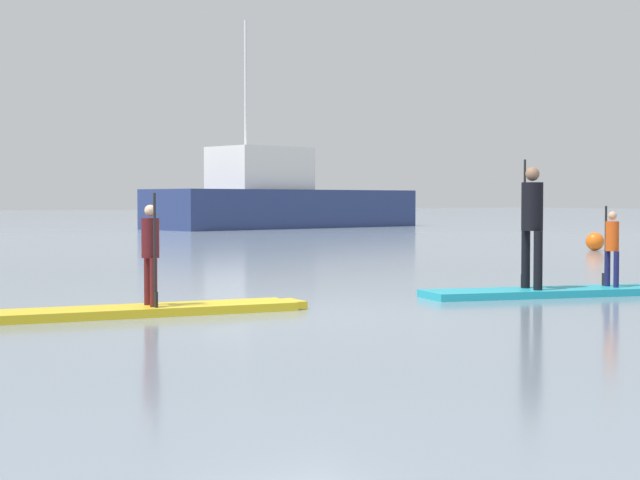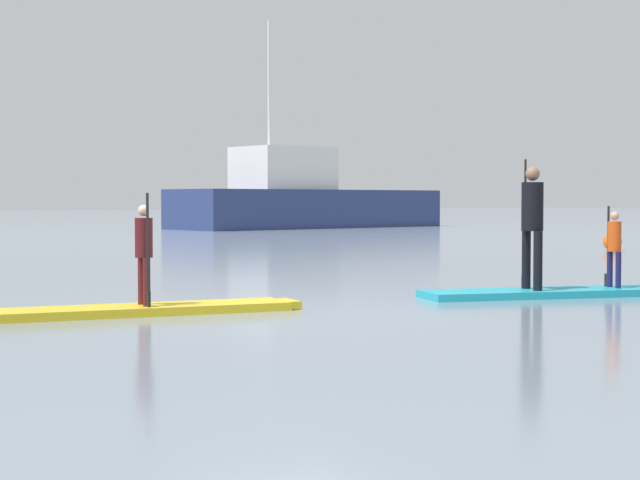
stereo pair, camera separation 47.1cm
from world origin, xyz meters
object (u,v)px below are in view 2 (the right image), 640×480
paddleboard_near (143,310)px  paddler_child_front (614,245)px  paddler_child_solo (144,249)px  paddleboard_far (555,293)px  fishing_boat_white_large (304,201)px  mooring_buoy_near (612,242)px  paddler_adult (532,219)px

paddleboard_near → paddler_child_front: (6.53, -1.13, 0.64)m
paddler_child_solo → paddleboard_far: 5.75m
fishing_boat_white_large → mooring_buoy_near: 24.12m
fishing_boat_white_large → paddleboard_far: bearing=-115.5°
paddleboard_far → mooring_buoy_near: 13.51m
paddler_adult → paddler_child_front: size_ratio=1.57×
paddler_child_front → mooring_buoy_near: bearing=42.7°
paddler_adult → mooring_buoy_near: size_ratio=3.74×
fishing_boat_white_large → mooring_buoy_near: size_ratio=30.03×
paddler_child_front → paddler_child_solo: bearing=170.3°
paddler_child_solo → mooring_buoy_near: bearing=25.6°
paddler_child_solo → paddler_adult: paddler_adult is taller
paddleboard_near → mooring_buoy_near: size_ratio=8.02×
paddleboard_near → paddler_child_solo: 0.71m
paddler_child_solo → mooring_buoy_near: size_ratio=2.74×
paddler_adult → fishing_boat_white_large: (15.68, 32.06, 0.20)m
paddleboard_near → mooring_buoy_near: bearing=25.6°
fishing_boat_white_large → paddleboard_near: bearing=-123.9°
paddleboard_near → paddler_child_front: paddler_child_front is taller
paddleboard_near → paddler_adult: (5.33, -0.77, 1.01)m
paddleboard_near → paddler_adult: paddler_adult is taller
paddleboard_near → paddler_child_front: bearing=-9.8°
paddleboard_near → paddleboard_far: size_ratio=1.00×
paddler_adult → fishing_boat_white_large: bearing=63.9°
paddler_child_solo → paddler_child_front: 6.61m
paddler_adult → mooring_buoy_near: (10.76, 8.47, -0.82)m
paddler_adult → paddler_child_solo: bearing=171.9°
paddler_adult → paddler_child_front: paddler_adult is taller
paddleboard_far → paddler_adult: 1.07m
fishing_boat_white_large → paddler_adult: bearing=-116.1°
paddler_child_solo → fishing_boat_white_large: bearing=56.1°
paddleboard_near → paddleboard_far: 5.72m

